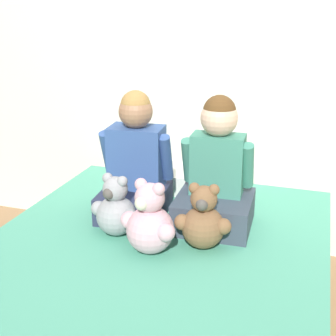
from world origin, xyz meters
TOP-DOWN VIEW (x-y plane):
  - wall_behind_bed at (0.00, 1.13)m, footprint 8.00×0.06m
  - bed at (0.00, 0.00)m, footprint 1.47×1.98m
  - child_on_left at (-0.19, 0.42)m, footprint 0.36×0.37m
  - child_on_right at (0.21, 0.41)m, footprint 0.36×0.35m
  - teddy_bear_held_by_left_child at (-0.19, 0.17)m, footprint 0.23×0.18m
  - teddy_bear_held_by_right_child at (0.21, 0.18)m, footprint 0.24×0.18m
  - teddy_bear_between_children at (0.01, 0.07)m, footprint 0.26×0.20m
  - pillow_at_headboard at (0.00, 0.81)m, footprint 0.50×0.31m

SIDE VIEW (x-z plane):
  - bed at x=0.00m, z-range 0.00..0.45m
  - pillow_at_headboard at x=0.00m, z-range 0.45..0.56m
  - teddy_bear_held_by_left_child at x=-0.19m, z-range 0.42..0.71m
  - teddy_bear_held_by_right_child at x=0.21m, z-range 0.42..0.71m
  - teddy_bear_between_children at x=0.01m, z-range 0.42..0.74m
  - child_on_right at x=0.21m, z-range 0.38..0.99m
  - child_on_left at x=-0.19m, z-range 0.39..0.99m
  - wall_behind_bed at x=0.00m, z-range 0.00..2.50m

